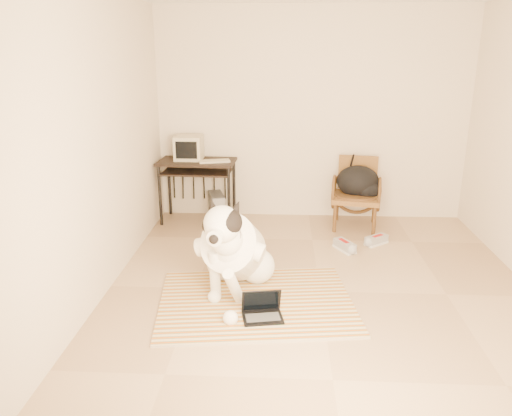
# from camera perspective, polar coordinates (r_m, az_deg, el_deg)

# --- Properties ---
(floor) EXTENTS (4.50, 4.50, 0.00)m
(floor) POSITION_cam_1_polar(r_m,az_deg,el_deg) (4.79, 7.30, -9.42)
(floor) COLOR tan
(floor) RESTS_ON ground
(wall_back) EXTENTS (4.50, 0.00, 4.50)m
(wall_back) POSITION_cam_1_polar(r_m,az_deg,el_deg) (6.56, 6.42, 10.45)
(wall_back) COLOR beige
(wall_back) RESTS_ON floor
(wall_front) EXTENTS (4.50, 0.00, 4.50)m
(wall_front) POSITION_cam_1_polar(r_m,az_deg,el_deg) (2.20, 12.66, -4.94)
(wall_front) COLOR beige
(wall_front) RESTS_ON floor
(wall_left) EXTENTS (0.00, 4.50, 4.50)m
(wall_left) POSITION_cam_1_polar(r_m,az_deg,el_deg) (4.63, -17.69, 6.62)
(wall_left) COLOR beige
(wall_left) RESTS_ON floor
(rug) EXTENTS (1.86, 1.52, 0.02)m
(rug) POSITION_cam_1_polar(r_m,az_deg,el_deg) (4.56, 0.01, -10.66)
(rug) COLOR #B95C17
(rug) RESTS_ON floor
(dog) EXTENTS (0.69, 1.42, 1.02)m
(dog) POSITION_cam_1_polar(r_m,az_deg,el_deg) (4.61, -2.49, -4.89)
(dog) COLOR white
(dog) RESTS_ON rug
(laptop) EXTENTS (0.37, 0.30, 0.23)m
(laptop) POSITION_cam_1_polar(r_m,az_deg,el_deg) (4.28, 0.70, -11.64)
(laptop) COLOR black
(laptop) RESTS_ON rug
(computer_desk) EXTENTS (1.00, 0.59, 0.81)m
(computer_desk) POSITION_cam_1_polar(r_m,az_deg,el_deg) (6.45, -6.76, 4.40)
(computer_desk) COLOR black
(computer_desk) RESTS_ON floor
(crt_monitor) EXTENTS (0.35, 0.34, 0.31)m
(crt_monitor) POSITION_cam_1_polar(r_m,az_deg,el_deg) (6.49, -7.69, 6.84)
(crt_monitor) COLOR #BFB395
(crt_monitor) RESTS_ON computer_desk
(desk_keyboard) EXTENTS (0.41, 0.24, 0.03)m
(desk_keyboard) POSITION_cam_1_polar(r_m,az_deg,el_deg) (6.32, -4.78, 5.35)
(desk_keyboard) COLOR #BFB395
(desk_keyboard) RESTS_ON computer_desk
(pc_tower) EXTENTS (0.27, 0.42, 0.37)m
(pc_tower) POSITION_cam_1_polar(r_m,az_deg,el_deg) (6.57, -4.50, 0.09)
(pc_tower) COLOR #474749
(pc_tower) RESTS_ON floor
(rattan_chair) EXTENTS (0.66, 0.64, 0.87)m
(rattan_chair) POSITION_cam_1_polar(r_m,az_deg,el_deg) (6.42, 11.39, 1.72)
(rattan_chair) COLOR brown
(rattan_chair) RESTS_ON floor
(backpack) EXTENTS (0.55, 0.44, 0.39)m
(backpack) POSITION_cam_1_polar(r_m,az_deg,el_deg) (6.36, 11.74, 2.88)
(backpack) COLOR black
(backpack) RESTS_ON rattan_chair
(sneaker_left) EXTENTS (0.25, 0.33, 0.11)m
(sneaker_left) POSITION_cam_1_polar(r_m,az_deg,el_deg) (5.73, 10.08, -4.31)
(sneaker_left) COLOR silver
(sneaker_left) RESTS_ON floor
(sneaker_right) EXTENTS (0.30, 0.27, 0.10)m
(sneaker_right) POSITION_cam_1_polar(r_m,az_deg,el_deg) (5.98, 13.59, -3.62)
(sneaker_right) COLOR silver
(sneaker_right) RESTS_ON floor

